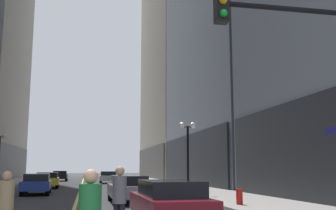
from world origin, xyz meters
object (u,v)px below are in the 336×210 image
(car_blue, at_px, (37,183))
(car_black, at_px, (60,175))
(fire_hydrant_right, at_px, (239,199))
(car_yellow, at_px, (47,179))
(pedestrian_in_grey_suit, at_px, (119,196))
(car_silver, at_px, (108,177))
(street_lamp_right_mid, at_px, (188,142))
(traffic_light_near_right, at_px, (316,74))
(car_grey, at_px, (128,188))
(car_maroon, at_px, (169,201))
(pedestrian_in_tan_trench, at_px, (6,202))

(car_blue, distance_m, car_black, 27.49)
(fire_hydrant_right, bearing_deg, car_yellow, 116.57)
(car_blue, relative_size, pedestrian_in_grey_suit, 2.54)
(car_black, distance_m, fire_hydrant_right, 39.60)
(car_silver, distance_m, street_lamp_right_mid, 22.65)
(pedestrian_in_grey_suit, distance_m, traffic_light_near_right, 5.37)
(car_grey, distance_m, traffic_light_near_right, 12.85)
(car_maroon, relative_size, fire_hydrant_right, 5.86)
(pedestrian_in_grey_suit, relative_size, fire_hydrant_right, 2.16)
(car_grey, distance_m, car_blue, 9.03)
(car_maroon, distance_m, car_black, 43.27)
(car_yellow, height_order, pedestrian_in_grey_suit, pedestrian_in_grey_suit)
(car_maroon, distance_m, car_yellow, 24.61)
(car_maroon, relative_size, car_silver, 1.07)
(car_silver, bearing_deg, car_maroon, -89.90)
(car_silver, relative_size, street_lamp_right_mid, 0.99)
(car_maroon, distance_m, car_grey, 7.98)
(car_grey, xyz_separation_m, traffic_light_near_right, (2.85, -12.15, 3.02))
(traffic_light_near_right, bearing_deg, pedestrian_in_tan_trench, 165.20)
(car_black, bearing_deg, pedestrian_in_tan_trench, -87.83)
(car_yellow, xyz_separation_m, pedestrian_in_tan_trench, (1.56, -26.37, 0.22))
(pedestrian_in_tan_trench, xyz_separation_m, street_lamp_right_mid, (7.65, 13.85, 2.31))
(car_maroon, height_order, car_black, same)
(car_yellow, height_order, street_lamp_right_mid, street_lamp_right_mid)
(car_yellow, bearing_deg, pedestrian_in_tan_trench, -86.61)
(car_yellow, relative_size, pedestrian_in_grey_suit, 2.66)
(car_black, bearing_deg, street_lamp_right_mid, -73.42)
(car_maroon, xyz_separation_m, pedestrian_in_grey_suit, (-1.64, -2.00, 0.29))
(car_black, bearing_deg, car_grey, -81.10)
(car_silver, relative_size, traffic_light_near_right, 0.78)
(car_silver, relative_size, pedestrian_in_tan_trench, 2.70)
(car_maroon, bearing_deg, street_lamp_right_mid, 72.99)
(car_grey, relative_size, car_yellow, 0.98)
(pedestrian_in_grey_suit, relative_size, traffic_light_near_right, 0.31)
(fire_hydrant_right, bearing_deg, car_grey, 141.82)
(car_grey, xyz_separation_m, car_silver, (0.35, 25.67, 0.00))
(car_maroon, distance_m, pedestrian_in_grey_suit, 2.60)
(car_grey, xyz_separation_m, street_lamp_right_mid, (3.90, 3.44, 2.54))
(car_silver, bearing_deg, pedestrian_in_tan_trench, -96.48)
(traffic_light_near_right, bearing_deg, car_maroon, 120.30)
(fire_hydrant_right, bearing_deg, traffic_light_near_right, -100.11)
(car_yellow, relative_size, car_black, 0.98)
(pedestrian_in_tan_trench, bearing_deg, car_maroon, 30.36)
(car_grey, relative_size, traffic_light_near_right, 0.79)
(car_maroon, height_order, traffic_light_near_right, traffic_light_near_right)
(pedestrian_in_grey_suit, xyz_separation_m, fire_hydrant_right, (5.63, 6.51, -0.61))
(car_yellow, xyz_separation_m, traffic_light_near_right, (8.16, -28.12, 3.02))
(fire_hydrant_right, bearing_deg, car_maroon, -131.49)
(car_blue, xyz_separation_m, pedestrian_in_tan_trench, (1.42, -17.82, 0.22))
(car_grey, bearing_deg, car_black, 98.90)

